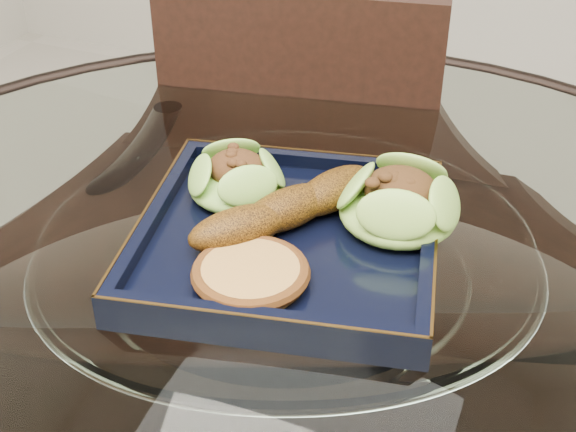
% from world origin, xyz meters
% --- Properties ---
extents(dining_table, '(1.13, 1.13, 0.77)m').
position_xyz_m(dining_table, '(-0.00, -0.00, 0.60)').
color(dining_table, white).
rests_on(dining_table, ground).
extents(dining_chair, '(0.45, 0.45, 0.89)m').
position_xyz_m(dining_chair, '(-0.12, 0.27, 0.50)').
color(dining_chair, black).
rests_on(dining_chair, ground).
extents(navy_plate, '(0.32, 0.32, 0.02)m').
position_xyz_m(navy_plate, '(-0.02, 0.05, 0.77)').
color(navy_plate, black).
rests_on(navy_plate, dining_table).
extents(lettuce_wrap_left, '(0.11, 0.11, 0.03)m').
position_xyz_m(lettuce_wrap_left, '(-0.09, 0.09, 0.80)').
color(lettuce_wrap_left, '#5BA830').
rests_on(lettuce_wrap_left, navy_plate).
extents(lettuce_wrap_right, '(0.14, 0.14, 0.04)m').
position_xyz_m(lettuce_wrap_right, '(0.07, 0.10, 0.80)').
color(lettuce_wrap_right, '#619D2D').
rests_on(lettuce_wrap_right, navy_plate).
extents(roasted_plantain, '(0.14, 0.19, 0.04)m').
position_xyz_m(roasted_plantain, '(-0.03, 0.06, 0.80)').
color(roasted_plantain, '#633A0A').
rests_on(roasted_plantain, navy_plate).
extents(crumb_patty, '(0.12, 0.12, 0.02)m').
position_xyz_m(crumb_patty, '(-0.02, -0.03, 0.79)').
color(crumb_patty, '#B4853C').
rests_on(crumb_patty, navy_plate).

